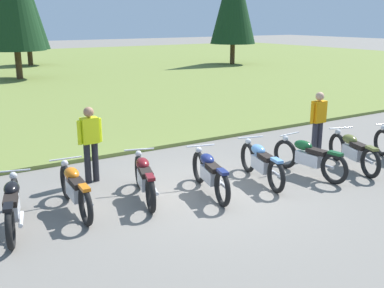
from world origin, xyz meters
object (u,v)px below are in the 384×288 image
motorcycle_black (13,205)px  rider_checking_bike (318,120)px  motorcycle_olive (353,151)px  rider_near_row_end (90,140)px  motorcycle_sky_blue (261,162)px  motorcycle_british_green (308,157)px  motorcycle_maroon (144,178)px  motorcycle_navy (210,173)px  motorcycle_orange (75,189)px

motorcycle_black → rider_checking_bike: bearing=2.9°
motorcycle_olive → rider_near_row_end: bearing=156.3°
motorcycle_sky_blue → motorcycle_olive: 2.49m
motorcycle_british_green → motorcycle_sky_blue: bearing=166.8°
motorcycle_maroon → motorcycle_olive: same height
motorcycle_navy → rider_near_row_end: 2.70m
motorcycle_maroon → motorcycle_british_green: (3.79, -0.73, 0.00)m
motorcycle_orange → rider_checking_bike: (6.56, 0.18, 0.51)m
motorcycle_maroon → motorcycle_sky_blue: size_ratio=0.99×
motorcycle_sky_blue → motorcycle_olive: (2.44, -0.47, 0.00)m
motorcycle_navy → motorcycle_sky_blue: same height
motorcycle_sky_blue → rider_checking_bike: bearing=16.9°
motorcycle_maroon → motorcycle_navy: 1.34m
motorcycle_black → motorcycle_sky_blue: same height
motorcycle_orange → motorcycle_black: bearing=-169.6°
motorcycle_black → motorcycle_sky_blue: 5.14m
motorcycle_maroon → rider_checking_bike: bearing=3.6°
motorcycle_sky_blue → rider_near_row_end: 3.74m
rider_near_row_end → motorcycle_british_green: bearing=-27.6°
motorcycle_maroon → motorcycle_british_green: bearing=-10.9°
rider_checking_bike → motorcycle_maroon: bearing=-176.4°
motorcycle_olive → rider_near_row_end: 6.11m
motorcycle_orange → motorcycle_maroon: 1.37m
motorcycle_olive → rider_checking_bike: size_ratio=1.21×
motorcycle_navy → motorcycle_sky_blue: 1.36m
rider_checking_bike → motorcycle_black: bearing=-177.1°
motorcycle_sky_blue → rider_checking_bike: rider_checking_bike is taller
motorcycle_maroon → motorcycle_british_green: 3.85m
motorcycle_black → motorcycle_sky_blue: size_ratio=1.00×
motorcycle_black → rider_checking_bike: rider_checking_bike is taller
motorcycle_sky_blue → motorcycle_british_green: same height
motorcycle_olive → rider_near_row_end: (-5.58, 2.45, 0.51)m
motorcycle_black → motorcycle_navy: size_ratio=1.00×
motorcycle_orange → rider_checking_bike: 6.58m
motorcycle_british_green → motorcycle_olive: 1.29m
motorcycle_black → motorcycle_olive: 7.62m
motorcycle_navy → rider_near_row_end: (-1.77, 1.97, 0.51)m
motorcycle_orange → motorcycle_maroon: bearing=-6.1°
motorcycle_black → motorcycle_british_green: (6.30, -0.66, 0.00)m
motorcycle_orange → motorcycle_sky_blue: size_ratio=1.02×
motorcycle_black → motorcycle_maroon: same height
motorcycle_sky_blue → rider_near_row_end: bearing=147.8°
motorcycle_navy → motorcycle_maroon: bearing=160.2°
motorcycle_sky_blue → motorcycle_maroon: bearing=170.1°
motorcycle_british_green → rider_checking_bike: (1.41, 1.06, 0.51)m
motorcycle_sky_blue → rider_checking_bike: (2.58, 0.78, 0.51)m
motorcycle_black → motorcycle_olive: same height
motorcycle_orange → motorcycle_sky_blue: 4.03m
motorcycle_black → motorcycle_navy: 3.79m
rider_near_row_end → motorcycle_navy: bearing=-48.1°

